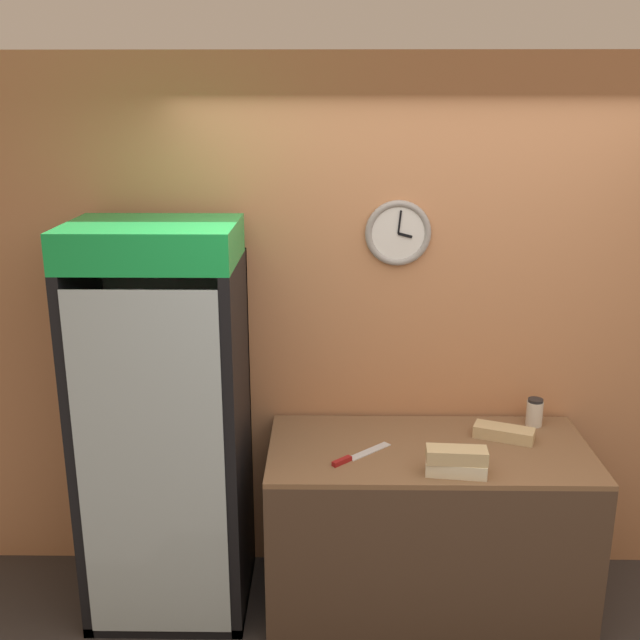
{
  "coord_description": "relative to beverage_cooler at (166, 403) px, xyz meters",
  "views": [
    {
      "loc": [
        -0.48,
        -2.35,
        2.48
      ],
      "look_at": [
        -0.52,
        0.87,
        1.53
      ],
      "focal_mm": 42.0,
      "sensor_mm": 36.0,
      "label": 1
    }
  ],
  "objects": [
    {
      "name": "sandwich_flat_left",
      "position": [
        1.65,
        0.01,
        -0.16
      ],
      "size": [
        0.31,
        0.21,
        0.06
      ],
      "color": "tan",
      "rests_on": "prep_counter"
    },
    {
      "name": "chefs_knife",
      "position": [
        0.91,
        -0.21,
        -0.18
      ],
      "size": [
        0.29,
        0.27,
        0.02
      ],
      "color": "silver",
      "rests_on": "prep_counter"
    },
    {
      "name": "sandwich_stack_middle",
      "position": [
        1.36,
        -0.36,
        -0.09
      ],
      "size": [
        0.27,
        0.12,
        0.06
      ],
      "color": "tan",
      "rests_on": "sandwich_stack_bottom"
    },
    {
      "name": "condiment_jar",
      "position": [
        1.84,
        0.17,
        -0.12
      ],
      "size": [
        0.08,
        0.08,
        0.14
      ],
      "color": "silver",
      "rests_on": "prep_counter"
    },
    {
      "name": "beverage_cooler",
      "position": [
        0.0,
        0.0,
        0.0
      ],
      "size": [
        0.76,
        0.66,
        1.96
      ],
      "color": "black",
      "rests_on": "ground_plane"
    },
    {
      "name": "sandwich_stack_bottom",
      "position": [
        1.36,
        -0.36,
        -0.16
      ],
      "size": [
        0.28,
        0.14,
        0.06
      ],
      "color": "beige",
      "rests_on": "prep_counter"
    },
    {
      "name": "wall_back",
      "position": [
        1.27,
        0.33,
        0.29
      ],
      "size": [
        5.2,
        0.09,
        2.7
      ],
      "color": "tan",
      "rests_on": "ground_plane"
    },
    {
      "name": "prep_counter",
      "position": [
        1.28,
        -0.09,
        -0.63
      ],
      "size": [
        1.54,
        0.74,
        0.88
      ],
      "color": "#4C3828",
      "rests_on": "ground_plane"
    }
  ]
}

